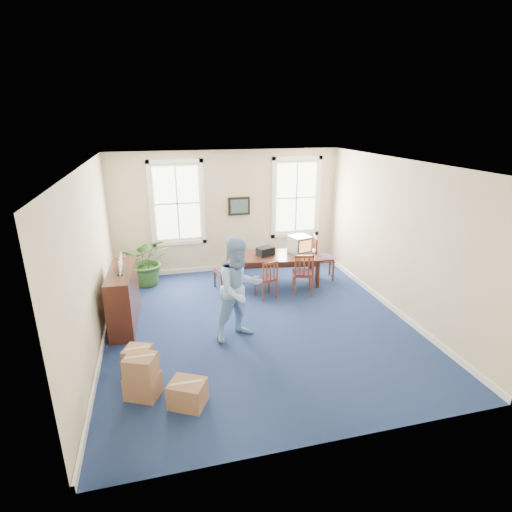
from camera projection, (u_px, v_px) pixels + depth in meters
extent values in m
plane|color=navy|center=(258.00, 324.00, 8.11)|extent=(6.50, 6.50, 0.00)
plane|color=white|center=(259.00, 163.00, 7.05)|extent=(6.50, 6.50, 0.00)
plane|color=beige|center=(228.00, 212.00, 10.56)|extent=(6.50, 0.00, 6.50)
plane|color=beige|center=(330.00, 334.00, 4.61)|extent=(6.50, 0.00, 6.50)
plane|color=beige|center=(91.00, 262.00, 6.88)|extent=(0.00, 6.50, 6.50)
plane|color=beige|center=(398.00, 238.00, 8.28)|extent=(0.00, 6.50, 6.50)
cube|color=white|center=(229.00, 267.00, 11.03)|extent=(6.00, 0.04, 0.12)
cube|color=white|center=(104.00, 340.00, 7.40)|extent=(0.04, 6.50, 0.12)
cube|color=white|center=(389.00, 305.00, 8.78)|extent=(0.04, 6.50, 0.12)
cube|color=white|center=(311.00, 251.00, 10.08)|extent=(0.21, 0.24, 0.05)
cube|color=black|center=(265.00, 251.00, 9.83)|extent=(0.48, 0.40, 0.21)
imported|color=#8FBDF0|center=(239.00, 289.00, 7.31)|extent=(1.16, 1.03, 1.97)
cube|color=#411D14|center=(123.00, 296.00, 7.89)|extent=(0.53, 1.61, 1.24)
imported|color=#2D5321|center=(148.00, 261.00, 9.84)|extent=(1.22, 1.09, 1.25)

